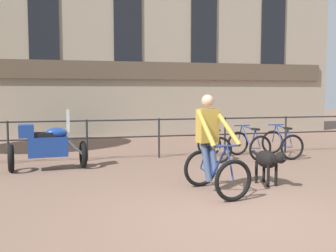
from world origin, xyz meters
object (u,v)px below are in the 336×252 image
object	(u,v)px
cyclist_with_bike	(212,148)
dog	(269,160)
parked_bicycle_near_lamp	(214,146)
parked_bicycle_mid_right	(282,144)
parked_motorcycle	(47,145)
parked_bicycle_mid_left	(249,145)

from	to	relation	value
cyclist_with_bike	dog	world-z (taller)	cyclist_with_bike
cyclist_with_bike	parked_bicycle_near_lamp	bearing A→B (deg)	59.32
dog	parked_bicycle_mid_right	xyz separation A→B (m)	(1.96, 2.89, -0.12)
parked_motorcycle	parked_bicycle_mid_right	size ratio (longest dim) A/B	1.54
parked_bicycle_mid_left	parked_bicycle_mid_right	bearing A→B (deg)	172.17
parked_bicycle_mid_right	cyclist_with_bike	bearing A→B (deg)	45.09
parked_bicycle_mid_left	parked_bicycle_mid_right	xyz separation A→B (m)	(0.97, -0.00, 0.00)
cyclist_with_bike	dog	size ratio (longest dim) A/B	1.74
cyclist_with_bike	parked_bicycle_mid_right	size ratio (longest dim) A/B	1.52
parked_bicycle_mid_left	parked_motorcycle	bearing A→B (deg)	-3.76
parked_bicycle_near_lamp	parked_bicycle_mid_left	bearing A→B (deg)	-173.04
cyclist_with_bike	parked_bicycle_near_lamp	world-z (taller)	cyclist_with_bike
parked_motorcycle	parked_bicycle_mid_right	xyz separation A→B (m)	(6.04, 0.36, -0.20)
cyclist_with_bike	parked_bicycle_mid_left	distance (m)	3.78
parked_bicycle_near_lamp	parked_bicycle_mid_left	size ratio (longest dim) A/B	0.99
parked_bicycle_mid_left	parked_bicycle_mid_right	size ratio (longest dim) A/B	1.06
dog	parked_bicycle_mid_left	world-z (taller)	parked_bicycle_mid_left
parked_bicycle_near_lamp	parked_bicycle_mid_right	bearing A→B (deg)	-173.04
dog	parked_motorcycle	distance (m)	4.80
cyclist_with_bike	parked_bicycle_mid_right	xyz separation A→B (m)	(3.15, 3.06, -0.41)
cyclist_with_bike	parked_bicycle_mid_left	size ratio (longest dim) A/B	1.43
parked_bicycle_mid_left	dog	bearing A→B (deg)	63.25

